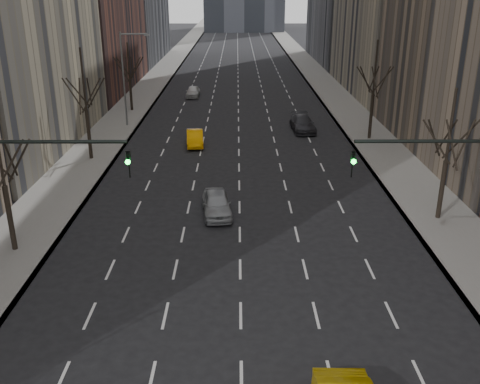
{
  "coord_description": "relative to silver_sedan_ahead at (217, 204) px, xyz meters",
  "views": [
    {
      "loc": [
        -0.13,
        -7.51,
        13.27
      ],
      "look_at": [
        -0.0,
        17.67,
        3.5
      ],
      "focal_mm": 40.0,
      "sensor_mm": 36.0,
      "label": 1
    }
  ],
  "objects": [
    {
      "name": "sidewalk_left",
      "position": [
        -10.84,
        47.13,
        -0.64
      ],
      "size": [
        4.5,
        320.0,
        0.15
      ],
      "primitive_type": "cube",
      "color": "slate",
      "rests_on": "ground"
    },
    {
      "name": "sidewalk_right",
      "position": [
        13.66,
        47.13,
        -0.64
      ],
      "size": [
        4.5,
        320.0,
        0.15
      ],
      "primitive_type": "cube",
      "color": "slate",
      "rests_on": "ground"
    },
    {
      "name": "tree_lw_b",
      "position": [
        -10.59,
        -4.87,
        3.0
      ],
      "size": [
        3.36,
        3.5,
        7.82
      ],
      "color": "black",
      "rests_on": "ground"
    },
    {
      "name": "tree_lw_c",
      "position": [
        -10.59,
        11.13,
        3.32
      ],
      "size": [
        3.36,
        3.5,
        8.74
      ],
      "color": "black",
      "rests_on": "ground"
    },
    {
      "name": "tree_lw_d",
      "position": [
        -10.59,
        29.13,
        2.84
      ],
      "size": [
        3.36,
        3.5,
        7.36
      ],
      "color": "black",
      "rests_on": "ground"
    },
    {
      "name": "tree_rw_b",
      "position": [
        13.41,
        -0.87,
        3.0
      ],
      "size": [
        3.36,
        3.5,
        7.82
      ],
      "color": "black",
      "rests_on": "ground"
    },
    {
      "name": "tree_rw_c",
      "position": [
        13.41,
        17.13,
        3.32
      ],
      "size": [
        3.36,
        3.5,
        8.74
      ],
      "color": "black",
      "rests_on": "ground"
    },
    {
      "name": "traffic_mast_left",
      "position": [
        -7.7,
        -10.88,
        4.77
      ],
      "size": [
        6.69,
        0.39,
        8.0
      ],
      "color": "black",
      "rests_on": "ground"
    },
    {
      "name": "traffic_mast_right",
      "position": [
        10.52,
        -10.88,
        4.77
      ],
      "size": [
        6.69,
        0.39,
        8.0
      ],
      "color": "black",
      "rests_on": "ground"
    },
    {
      "name": "streetlight_far",
      "position": [
        -9.43,
        22.13,
        4.9
      ],
      "size": [
        2.83,
        0.22,
        9.0
      ],
      "color": "slate",
      "rests_on": "ground"
    },
    {
      "name": "silver_sedan_ahead",
      "position": [
        0.0,
        0.0,
        0.0
      ],
      "size": [
        2.16,
        4.38,
        1.43
      ],
      "primitive_type": "imported",
      "rotation": [
        0.0,
        0.0,
        0.11
      ],
      "color": "gray",
      "rests_on": "ground"
    },
    {
      "name": "far_taxi",
      "position": [
        -2.47,
        15.3,
        -0.05
      ],
      "size": [
        1.77,
        4.16,
        1.33
      ],
      "primitive_type": "imported",
      "rotation": [
        0.0,
        0.0,
        0.09
      ],
      "color": "#FFA305",
      "rests_on": "ground"
    },
    {
      "name": "far_suv_grey",
      "position": [
        7.63,
        20.25,
        0.01
      ],
      "size": [
        2.3,
        5.12,
        1.46
      ],
      "primitive_type": "imported",
      "rotation": [
        0.0,
        0.0,
        0.05
      ],
      "color": "#2B2B30",
      "rests_on": "ground"
    },
    {
      "name": "far_car_white",
      "position": [
        -4.32,
        37.23,
        -0.04
      ],
      "size": [
        1.67,
        3.99,
        1.35
      ],
      "primitive_type": "imported",
      "rotation": [
        0.0,
        0.0,
        -0.02
      ],
      "color": "silver",
      "rests_on": "ground"
    }
  ]
}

